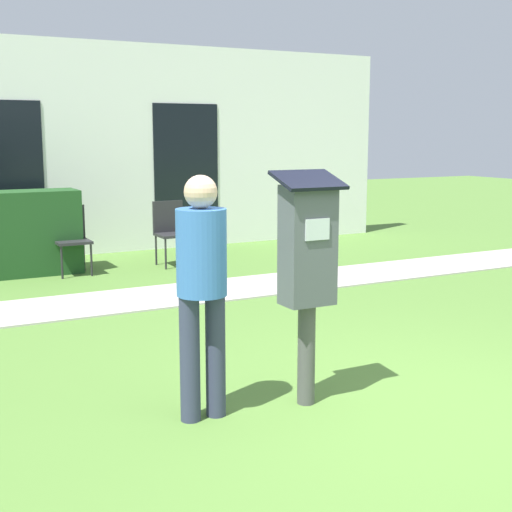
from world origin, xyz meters
TOP-DOWN VIEW (x-y plane):
  - ground_plane at (0.00, 0.00)m, footprint 40.00×40.00m
  - sidewalk at (0.00, 3.98)m, footprint 12.00×1.10m
  - building_facade at (0.00, 7.36)m, footprint 10.00×0.26m
  - parking_meter at (-0.51, 0.48)m, footprint 0.44×0.31m
  - person_standing at (-1.23, 0.57)m, footprint 0.32×0.32m
  - outdoor_chair_left at (-0.82, 5.84)m, footprint 0.44×0.44m
  - outdoor_chair_middle at (0.57, 5.83)m, footprint 0.44×0.44m

SIDE VIEW (x-z plane):
  - ground_plane at x=0.00m, z-range 0.00..0.00m
  - sidewalk at x=0.00m, z-range 0.00..0.02m
  - outdoor_chair_left at x=-0.82m, z-range 0.08..0.98m
  - outdoor_chair_middle at x=0.57m, z-range 0.08..0.98m
  - person_standing at x=-1.23m, z-range 0.14..1.72m
  - parking_meter at x=-0.51m, z-range 0.22..1.81m
  - building_facade at x=0.00m, z-range 0.00..3.20m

